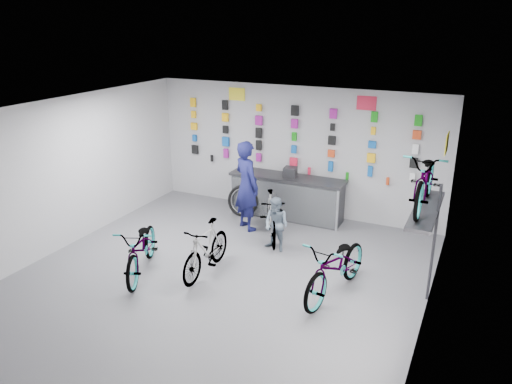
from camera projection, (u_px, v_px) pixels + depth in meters
The scene contains 20 objects.
floor at pixel (211, 286), 8.72m from camera, with size 8.00×8.00×0.00m, color #57575C.
ceiling at pixel (205, 115), 7.73m from camera, with size 8.00×8.00×0.00m, color white.
wall_back at pixel (295, 151), 11.64m from camera, with size 7.00×7.00×0.00m, color #BABABD.
wall_left at pixel (51, 178), 9.63m from camera, with size 8.00×8.00×0.00m, color #BABABD.
wall_right at pixel (429, 244), 6.82m from camera, with size 8.00×8.00×0.00m, color #BABABD.
counter at pixel (287, 197), 11.58m from camera, with size 2.70×0.66×1.00m.
merch_wall at pixel (293, 138), 11.49m from camera, with size 5.57×0.08×1.57m.
wall_bracket at pixel (427, 215), 7.92m from camera, with size 0.39×1.90×2.00m.
sign_left at pixel (237, 94), 11.83m from camera, with size 0.42×0.02×0.30m, color yellow.
sign_right at pixel (367, 103), 10.58m from camera, with size 0.42×0.02×0.30m, color #E02644.
sign_side at pixel (447, 143), 7.47m from camera, with size 0.02×0.40×0.30m, color yellow.
bike_left at pixel (142, 248), 9.00m from camera, with size 0.66×1.91×1.00m, color gray.
bike_center at pixel (206, 249), 9.00m from camera, with size 0.46×1.62×0.97m, color gray.
bike_right at pixel (337, 267), 8.28m from camera, with size 0.70×2.01×1.05m, color gray.
bike_service at pixel (271, 217), 10.41m from camera, with size 0.47×1.67×1.00m, color gray.
bike_wall at pixel (426, 179), 7.76m from camera, with size 0.63×1.80×0.95m, color gray.
clerk at pixel (247, 186), 10.80m from camera, with size 0.72×0.48×1.99m, color #14164B.
customer at pixel (276, 225), 9.89m from camera, with size 0.54×0.42×1.11m, color slate.
spare_wheel at pixel (243, 201), 11.69m from camera, with size 0.77×0.28×0.75m.
register at pixel (290, 172), 11.36m from camera, with size 0.28×0.30×0.22m, color black.
Camera 1 is at (4.00, -6.62, 4.43)m, focal length 35.00 mm.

